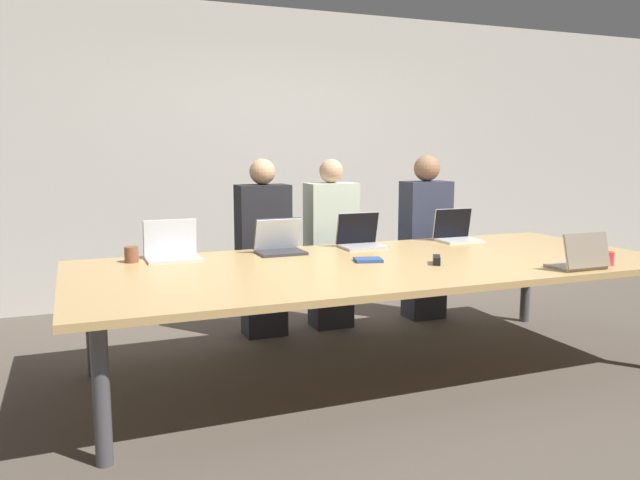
% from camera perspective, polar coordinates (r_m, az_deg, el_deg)
% --- Properties ---
extents(ground_plane, '(24.00, 24.00, 0.00)m').
position_cam_1_polar(ground_plane, '(4.22, 5.17, -11.89)').
color(ground_plane, brown).
extents(curtain_wall, '(12.00, 0.06, 2.80)m').
position_cam_1_polar(curtain_wall, '(6.21, -4.90, 7.77)').
color(curtain_wall, beige).
rests_on(curtain_wall, ground_plane).
extents(conference_table, '(3.82, 1.61, 0.73)m').
position_cam_1_polar(conference_table, '(4.03, 5.30, -2.65)').
color(conference_table, tan).
rests_on(conference_table, ground_plane).
extents(laptop_far_left, '(0.35, 0.25, 0.26)m').
position_cam_1_polar(laptop_far_left, '(4.22, -13.40, -0.71)').
color(laptop_far_left, silver).
rests_on(laptop_far_left, conference_table).
extents(cup_far_left, '(0.09, 0.09, 0.10)m').
position_cam_1_polar(cup_far_left, '(4.17, -16.86, -1.29)').
color(cup_far_left, brown).
rests_on(cup_far_left, conference_table).
extents(laptop_far_center, '(0.33, 0.25, 0.26)m').
position_cam_1_polar(laptop_far_center, '(4.62, 3.69, 0.25)').
color(laptop_far_center, '#B7B7BC').
rests_on(laptop_far_center, conference_table).
extents(person_far_center, '(0.40, 0.24, 1.38)m').
position_cam_1_polar(person_far_center, '(5.09, 1.01, -0.63)').
color(person_far_center, '#2D2D38').
rests_on(person_far_center, ground_plane).
extents(laptop_far_midleft, '(0.33, 0.25, 0.25)m').
position_cam_1_polar(laptop_far_midleft, '(4.35, -3.76, -0.29)').
color(laptop_far_midleft, '#333338').
rests_on(laptop_far_midleft, conference_table).
extents(person_far_midleft, '(0.40, 0.24, 1.38)m').
position_cam_1_polar(person_far_midleft, '(4.87, -5.19, -1.01)').
color(person_far_midleft, '#2D2D38').
rests_on(person_far_midleft, ground_plane).
extents(laptop_near_right, '(0.32, 0.22, 0.22)m').
position_cam_1_polar(laptop_near_right, '(4.08, 22.75, -1.56)').
color(laptop_near_right, gray).
rests_on(laptop_near_right, conference_table).
extents(cup_near_right, '(0.09, 0.09, 0.08)m').
position_cam_1_polar(cup_near_right, '(4.30, 24.72, -1.53)').
color(cup_near_right, red).
rests_on(cup_near_right, conference_table).
extents(laptop_far_right, '(0.33, 0.25, 0.25)m').
position_cam_1_polar(laptop_far_right, '(5.04, 12.30, 0.75)').
color(laptop_far_right, silver).
rests_on(laptop_far_right, conference_table).
extents(person_far_right, '(0.40, 0.24, 1.41)m').
position_cam_1_polar(person_far_right, '(5.43, 9.59, 0.05)').
color(person_far_right, '#2D2D38').
rests_on(person_far_right, ground_plane).
extents(stapler, '(0.11, 0.15, 0.05)m').
position_cam_1_polar(stapler, '(4.01, 10.61, -1.81)').
color(stapler, black).
rests_on(stapler, conference_table).
extents(notebook, '(0.20, 0.18, 0.02)m').
position_cam_1_polar(notebook, '(4.04, 4.42, -1.83)').
color(notebook, '#2D4C8C').
rests_on(notebook, conference_table).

